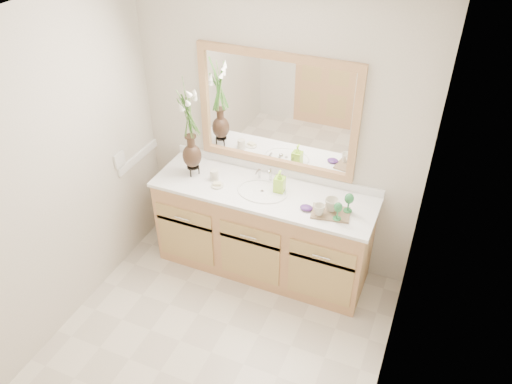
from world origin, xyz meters
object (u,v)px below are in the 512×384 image
at_px(tray, 331,213).
at_px(flower_vase, 189,119).
at_px(tumbler, 214,175).
at_px(soap_bottle, 280,182).

bearing_deg(tray, flower_vase, 166.67).
height_order(flower_vase, tumbler, flower_vase).
relative_size(soap_bottle, tray, 0.58).
bearing_deg(flower_vase, tray, -3.68).
relative_size(flower_vase, tumbler, 8.31).
bearing_deg(soap_bottle, tumbler, -177.10).
bearing_deg(flower_vase, tumbler, -1.10).
distance_m(flower_vase, tumbler, 0.51).
xyz_separation_m(tumbler, tray, (1.02, -0.07, -0.04)).
bearing_deg(tumbler, tray, -4.19).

